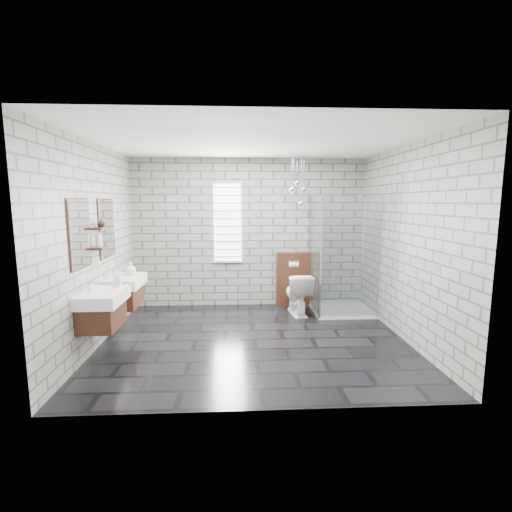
{
  "coord_description": "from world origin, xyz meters",
  "views": [
    {
      "loc": [
        -0.24,
        -4.99,
        1.92
      ],
      "look_at": [
        0.04,
        0.35,
        1.14
      ],
      "focal_mm": 26.0,
      "sensor_mm": 36.0,
      "label": 1
    }
  ],
  "objects": [
    {
      "name": "shower_enclosure",
      "position": [
        1.5,
        1.18,
        0.5
      ],
      "size": [
        1.0,
        1.0,
        2.03
      ],
      "color": "white",
      "rests_on": "floor"
    },
    {
      "name": "window",
      "position": [
        -0.4,
        1.78,
        1.55
      ],
      "size": [
        0.56,
        0.05,
        1.48
      ],
      "color": "white",
      "rests_on": "wall_back"
    },
    {
      "name": "floor",
      "position": [
        0.0,
        0.0,
        -0.01
      ],
      "size": [
        4.2,
        3.6,
        0.02
      ],
      "primitive_type": "cube",
      "color": "black",
      "rests_on": "ground"
    },
    {
      "name": "shelf_upper",
      "position": [
        -2.03,
        -0.05,
        1.58
      ],
      "size": [
        0.14,
        0.3,
        0.03
      ],
      "primitive_type": "cube",
      "color": "#432114",
      "rests_on": "wall_left"
    },
    {
      "name": "pendant_cluster",
      "position": [
        0.8,
        1.37,
        2.11
      ],
      "size": [
        0.32,
        0.23,
        0.85
      ],
      "color": "silver",
      "rests_on": "ceiling"
    },
    {
      "name": "vanity_left",
      "position": [
        -1.91,
        -0.53,
        0.76
      ],
      "size": [
        0.47,
        0.7,
        1.57
      ],
      "color": "#432114",
      "rests_on": "wall_left"
    },
    {
      "name": "shelf_lower",
      "position": [
        -2.03,
        -0.05,
        1.32
      ],
      "size": [
        0.14,
        0.3,
        0.03
      ],
      "primitive_type": "cube",
      "color": "#432114",
      "rests_on": "wall_left"
    },
    {
      "name": "vase",
      "position": [
        -2.02,
        -0.01,
        1.65
      ],
      "size": [
        0.13,
        0.13,
        0.1
      ],
      "primitive_type": "imported",
      "rotation": [
        0.0,
        0.0,
        0.4
      ],
      "color": "#B2B2B2",
      "rests_on": "shelf_upper"
    },
    {
      "name": "vanity_right",
      "position": [
        -1.91,
        0.38,
        0.76
      ],
      "size": [
        0.47,
        0.7,
        1.57
      ],
      "color": "#432114",
      "rests_on": "wall_left"
    },
    {
      "name": "ceiling",
      "position": [
        0.0,
        0.0,
        2.71
      ],
      "size": [
        4.2,
        3.6,
        0.02
      ],
      "primitive_type": "cube",
      "color": "white",
      "rests_on": "wall_back"
    },
    {
      "name": "toilet",
      "position": [
        0.8,
        1.19,
        0.36
      ],
      "size": [
        0.47,
        0.74,
        0.71
      ],
      "primitive_type": "imported",
      "rotation": [
        0.0,
        0.0,
        3.24
      ],
      "color": "white",
      "rests_on": "floor"
    },
    {
      "name": "cistern_panel",
      "position": [
        0.8,
        1.7,
        0.5
      ],
      "size": [
        0.6,
        0.2,
        1.0
      ],
      "primitive_type": "cube",
      "color": "#432114",
      "rests_on": "floor"
    },
    {
      "name": "wall_left",
      "position": [
        -2.11,
        0.0,
        1.35
      ],
      "size": [
        0.02,
        3.6,
        2.7
      ],
      "primitive_type": "cube",
      "color": "#969691",
      "rests_on": "floor"
    },
    {
      "name": "soap_bottle_a",
      "position": [
        -1.77,
        -0.24,
        0.94
      ],
      "size": [
        0.1,
        0.1,
        0.19
      ],
      "primitive_type": "imported",
      "rotation": [
        0.0,
        0.0,
        0.18
      ],
      "color": "#B2B2B2",
      "rests_on": "vanity_left"
    },
    {
      "name": "soap_bottle_c",
      "position": [
        -2.02,
        -0.12,
        1.45
      ],
      "size": [
        0.1,
        0.1,
        0.24
      ],
      "primitive_type": "imported",
      "rotation": [
        0.0,
        0.0,
        0.09
      ],
      "color": "#B2B2B2",
      "rests_on": "shelf_lower"
    },
    {
      "name": "flush_plate",
      "position": [
        0.8,
        1.6,
        0.8
      ],
      "size": [
        0.18,
        0.01,
        0.12
      ],
      "primitive_type": "cube",
      "color": "silver",
      "rests_on": "cistern_panel"
    },
    {
      "name": "wall_back",
      "position": [
        0.0,
        1.81,
        1.35
      ],
      "size": [
        4.2,
        0.02,
        2.7
      ],
      "primitive_type": "cube",
      "color": "#969691",
      "rests_on": "floor"
    },
    {
      "name": "wall_right",
      "position": [
        2.11,
        0.0,
        1.35
      ],
      "size": [
        0.02,
        3.6,
        2.7
      ],
      "primitive_type": "cube",
      "color": "#969691",
      "rests_on": "floor"
    },
    {
      "name": "soap_bottle_b",
      "position": [
        -1.82,
        0.51,
        0.95
      ],
      "size": [
        0.18,
        0.18,
        0.19
      ],
      "primitive_type": "imported",
      "rotation": [
        0.0,
        0.0,
        -0.2
      ],
      "color": "#B2B2B2",
      "rests_on": "vanity_right"
    },
    {
      "name": "wall_front",
      "position": [
        0.0,
        -1.81,
        1.35
      ],
      "size": [
        4.2,
        0.02,
        2.7
      ],
      "primitive_type": "cube",
      "color": "#969691",
      "rests_on": "floor"
    }
  ]
}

